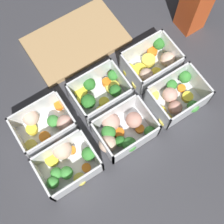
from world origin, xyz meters
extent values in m
plane|color=#38383D|center=(0.00, 0.00, 0.00)|extent=(4.00, 4.00, 0.00)
cube|color=white|center=(-0.17, -0.06, 0.00)|extent=(0.14, 0.11, 0.00)
cube|color=white|center=(-0.17, -0.11, 0.04)|extent=(0.14, 0.01, 0.07)
cube|color=white|center=(-0.17, -0.01, 0.04)|extent=(0.14, 0.01, 0.07)
cube|color=white|center=(-0.24, -0.06, 0.04)|extent=(0.01, 0.11, 0.07)
cube|color=white|center=(-0.10, -0.06, 0.04)|extent=(0.01, 0.11, 0.07)
cylinder|color=#519448|center=(-0.18, -0.07, 0.01)|extent=(0.01, 0.01, 0.01)
sphere|color=#42933D|center=(-0.18, -0.07, 0.03)|extent=(0.03, 0.03, 0.03)
cylinder|color=orange|center=(-0.13, -0.09, 0.01)|extent=(0.03, 0.03, 0.01)
cylinder|color=#49883F|center=(-0.11, -0.06, 0.01)|extent=(0.01, 0.01, 0.01)
sphere|color=#388433|center=(-0.11, -0.06, 0.03)|extent=(0.04, 0.04, 0.04)
cylinder|color=orange|center=(-0.14, -0.03, 0.01)|extent=(0.03, 0.03, 0.01)
cylinder|color=#519448|center=(-0.22, -0.08, 0.01)|extent=(0.01, 0.01, 0.02)
sphere|color=#42933D|center=(-0.22, -0.08, 0.03)|extent=(0.03, 0.03, 0.03)
cylinder|color=#DBC647|center=(-0.16, -0.10, 0.01)|extent=(0.04, 0.04, 0.01)
cylinder|color=yellow|center=(-0.20, -0.02, 0.01)|extent=(0.05, 0.05, 0.02)
cylinder|color=#519448|center=(-0.20, -0.06, 0.01)|extent=(0.01, 0.01, 0.01)
sphere|color=#42933D|center=(-0.20, -0.06, 0.03)|extent=(0.03, 0.03, 0.03)
sphere|color=beige|center=(-0.16, -0.02, 0.03)|extent=(0.07, 0.07, 0.05)
cube|color=white|center=(0.00, -0.06, 0.00)|extent=(0.14, 0.11, 0.00)
cube|color=white|center=(0.00, -0.11, 0.04)|extent=(0.14, 0.01, 0.07)
cube|color=white|center=(0.00, -0.01, 0.04)|extent=(0.14, 0.01, 0.07)
cube|color=white|center=(-0.07, -0.06, 0.04)|extent=(0.01, 0.11, 0.07)
cube|color=white|center=(0.07, -0.06, 0.04)|extent=(0.01, 0.11, 0.07)
sphere|color=tan|center=(0.04, -0.05, 0.03)|extent=(0.06, 0.06, 0.04)
cylinder|color=#519448|center=(0.05, -0.10, 0.01)|extent=(0.01, 0.01, 0.01)
sphere|color=#42933D|center=(0.05, -0.10, 0.03)|extent=(0.03, 0.03, 0.03)
sphere|color=#D19E8C|center=(-0.02, -0.02, 0.03)|extent=(0.06, 0.06, 0.05)
cylinder|color=#49883F|center=(-0.04, -0.04, 0.01)|extent=(0.01, 0.01, 0.01)
sphere|color=#388433|center=(-0.04, -0.04, 0.03)|extent=(0.04, 0.04, 0.04)
cylinder|color=#407A37|center=(-0.03, -0.08, 0.01)|extent=(0.01, 0.01, 0.02)
sphere|color=#2D7228|center=(-0.03, -0.08, 0.03)|extent=(0.03, 0.03, 0.03)
cylinder|color=orange|center=(0.04, -0.08, 0.01)|extent=(0.03, 0.03, 0.01)
cylinder|color=orange|center=(-0.01, -0.06, 0.01)|extent=(0.04, 0.04, 0.01)
cylinder|color=#519448|center=(-0.01, -0.10, 0.01)|extent=(0.01, 0.01, 0.02)
sphere|color=#42933D|center=(-0.01, -0.10, 0.03)|extent=(0.04, 0.04, 0.04)
sphere|color=beige|center=(-0.06, -0.07, 0.03)|extent=(0.06, 0.06, 0.05)
cube|color=white|center=(0.17, -0.06, 0.00)|extent=(0.14, 0.11, 0.00)
cube|color=white|center=(0.17, -0.11, 0.04)|extent=(0.14, 0.01, 0.07)
cube|color=white|center=(0.17, -0.01, 0.04)|extent=(0.14, 0.01, 0.07)
cube|color=white|center=(0.10, -0.06, 0.04)|extent=(0.01, 0.11, 0.07)
cube|color=white|center=(0.24, -0.06, 0.04)|extent=(0.01, 0.11, 0.07)
sphere|color=#D19E8C|center=(0.16, -0.04, 0.02)|extent=(0.06, 0.06, 0.04)
cylinder|color=#DBC647|center=(0.11, -0.09, 0.01)|extent=(0.05, 0.05, 0.01)
cylinder|color=#49883F|center=(0.22, -0.02, 0.01)|extent=(0.01, 0.01, 0.01)
sphere|color=#388433|center=(0.22, -0.02, 0.03)|extent=(0.03, 0.03, 0.03)
cylinder|color=#49883F|center=(0.18, -0.02, 0.01)|extent=(0.01, 0.01, 0.01)
sphere|color=#388433|center=(0.18, -0.02, 0.03)|extent=(0.03, 0.03, 0.03)
cylinder|color=#519448|center=(0.19, -0.10, 0.01)|extent=(0.01, 0.01, 0.01)
sphere|color=#42933D|center=(0.19, -0.10, 0.03)|extent=(0.03, 0.03, 0.03)
sphere|color=tan|center=(0.15, -0.08, 0.02)|extent=(0.04, 0.04, 0.04)
cylinder|color=yellow|center=(0.11, -0.07, 0.01)|extent=(0.03, 0.03, 0.01)
cylinder|color=orange|center=(0.20, -0.04, 0.01)|extent=(0.02, 0.02, 0.01)
cylinder|color=yellow|center=(0.20, -0.07, 0.01)|extent=(0.04, 0.04, 0.01)
cylinder|color=#DBC647|center=(0.13, -0.02, 0.01)|extent=(0.03, 0.03, 0.01)
cube|color=white|center=(-0.17, 0.06, 0.00)|extent=(0.14, 0.11, 0.00)
cube|color=white|center=(-0.17, 0.01, 0.04)|extent=(0.14, 0.01, 0.07)
cube|color=white|center=(-0.17, 0.11, 0.04)|extent=(0.14, 0.01, 0.07)
cube|color=white|center=(-0.24, 0.06, 0.04)|extent=(0.01, 0.11, 0.07)
cube|color=white|center=(-0.10, 0.06, 0.04)|extent=(0.01, 0.11, 0.07)
cylinder|color=yellow|center=(-0.20, 0.08, 0.01)|extent=(0.03, 0.03, 0.02)
sphere|color=#D19E8C|center=(-0.12, 0.04, 0.03)|extent=(0.05, 0.05, 0.04)
cylinder|color=#DBC647|center=(-0.22, 0.04, 0.01)|extent=(0.04, 0.04, 0.02)
cylinder|color=#519448|center=(-0.14, 0.06, 0.01)|extent=(0.01, 0.01, 0.01)
sphere|color=#42933D|center=(-0.14, 0.06, 0.03)|extent=(0.03, 0.03, 0.03)
cylinder|color=orange|center=(-0.18, 0.04, 0.01)|extent=(0.04, 0.04, 0.01)
sphere|color=beige|center=(-0.19, 0.10, 0.03)|extent=(0.05, 0.05, 0.04)
cylinder|color=orange|center=(-0.11, 0.10, 0.01)|extent=(0.03, 0.03, 0.01)
cube|color=white|center=(0.00, 0.06, 0.00)|extent=(0.14, 0.11, 0.00)
cube|color=white|center=(0.00, 0.01, 0.04)|extent=(0.14, 0.01, 0.07)
cube|color=white|center=(0.00, 0.11, 0.04)|extent=(0.14, 0.01, 0.07)
cube|color=white|center=(-0.07, 0.06, 0.04)|extent=(0.01, 0.11, 0.07)
cube|color=white|center=(0.07, 0.06, 0.04)|extent=(0.01, 0.11, 0.07)
cylinder|color=#407A37|center=(-0.01, 0.10, 0.01)|extent=(0.01, 0.01, 0.01)
sphere|color=#2D7228|center=(-0.01, 0.10, 0.03)|extent=(0.03, 0.03, 0.03)
cylinder|color=yellow|center=(-0.02, 0.02, 0.01)|extent=(0.05, 0.05, 0.01)
cylinder|color=#407A37|center=(0.04, 0.04, 0.01)|extent=(0.01, 0.01, 0.02)
sphere|color=#2D7228|center=(0.04, 0.04, 0.03)|extent=(0.03, 0.03, 0.03)
cylinder|color=yellow|center=(0.00, 0.04, 0.01)|extent=(0.04, 0.04, 0.02)
cylinder|color=yellow|center=(-0.04, 0.08, 0.01)|extent=(0.04, 0.04, 0.01)
cylinder|color=yellow|center=(-0.04, 0.10, 0.01)|extent=(0.05, 0.05, 0.01)
cylinder|color=orange|center=(0.04, 0.09, 0.01)|extent=(0.03, 0.03, 0.01)
cylinder|color=#DBC647|center=(0.04, 0.07, 0.01)|extent=(0.05, 0.05, 0.01)
cylinder|color=#407A37|center=(-0.04, 0.06, 0.01)|extent=(0.01, 0.01, 0.01)
sphere|color=#2D7228|center=(-0.04, 0.06, 0.03)|extent=(0.04, 0.04, 0.04)
cylinder|color=#49883F|center=(0.06, 0.09, 0.01)|extent=(0.01, 0.01, 0.01)
sphere|color=#388433|center=(0.06, 0.09, 0.03)|extent=(0.03, 0.03, 0.03)
cube|color=white|center=(0.17, 0.06, 0.00)|extent=(0.14, 0.11, 0.00)
cube|color=white|center=(0.17, 0.01, 0.04)|extent=(0.14, 0.01, 0.07)
cube|color=white|center=(0.17, 0.11, 0.04)|extent=(0.14, 0.01, 0.07)
cube|color=white|center=(0.10, 0.06, 0.04)|extent=(0.01, 0.11, 0.07)
cube|color=white|center=(0.24, 0.06, 0.04)|extent=(0.01, 0.11, 0.07)
cylinder|color=#DBC647|center=(0.18, 0.08, 0.01)|extent=(0.05, 0.05, 0.02)
cylinder|color=yellow|center=(0.17, 0.03, 0.01)|extent=(0.04, 0.04, 0.02)
cylinder|color=yellow|center=(0.14, 0.07, 0.01)|extent=(0.04, 0.04, 0.01)
cylinder|color=yellow|center=(0.11, 0.08, 0.01)|extent=(0.05, 0.05, 0.01)
cylinder|color=#DBC647|center=(0.11, 0.04, 0.01)|extent=(0.05, 0.05, 0.01)
cylinder|color=orange|center=(0.20, 0.10, 0.01)|extent=(0.04, 0.04, 0.01)
sphere|color=beige|center=(0.22, 0.05, 0.02)|extent=(0.05, 0.05, 0.04)
cylinder|color=#DBC647|center=(0.23, 0.02, 0.01)|extent=(0.04, 0.04, 0.02)
cylinder|color=#407A37|center=(0.23, 0.10, 0.01)|extent=(0.01, 0.01, 0.01)
sphere|color=#2D7228|center=(0.23, 0.10, 0.03)|extent=(0.03, 0.03, 0.03)
sphere|color=beige|center=(0.14, 0.04, 0.02)|extent=(0.05, 0.05, 0.04)
cube|color=#D14C1E|center=(0.35, 0.12, 0.10)|extent=(0.07, 0.07, 0.19)
cube|color=tan|center=(0.04, 0.25, 0.01)|extent=(0.28, 0.18, 0.02)
camera|label=1|loc=(-0.16, -0.24, 0.79)|focal=50.00mm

